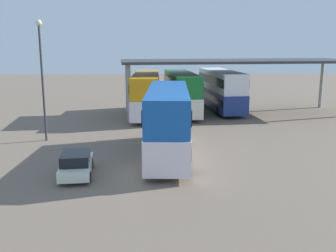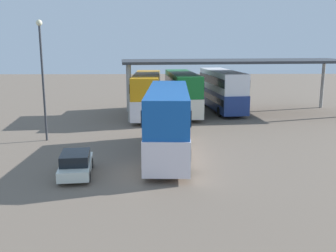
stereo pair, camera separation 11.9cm
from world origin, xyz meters
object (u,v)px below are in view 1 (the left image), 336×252
Objects in this scene: parked_hatchback at (76,164)px; double_decker_near_canopy at (146,93)px; double_decker_main at (168,120)px; lamppost_tall at (42,67)px; double_decker_mid_row at (182,91)px; double_decker_far_right at (221,89)px.

parked_hatchback is 0.37× the size of double_decker_near_canopy.
double_decker_near_canopy is (3.31, 17.94, 1.62)m from parked_hatchback.
parked_hatchback is at bearing 127.57° from double_decker_main.
lamppost_tall is (-3.90, 7.99, 4.78)m from parked_hatchback.
double_decker_mid_row reaches higher than parked_hatchback.
double_decker_main is 1.21× the size of lamppost_tall.
double_decker_far_right is (6.08, 17.03, -0.05)m from double_decker_main.
double_decker_mid_row is 0.99× the size of double_decker_far_right.
lamppost_tall reaches higher than double_decker_near_canopy.
double_decker_far_right is at bearing -17.51° from double_decker_main.
double_decker_main is at bearing 168.22° from double_decker_mid_row.
double_decker_main reaches higher than double_decker_mid_row.
double_decker_main is 1.00× the size of double_decker_far_right.
double_decker_far_right is at bearing -70.19° from double_decker_near_canopy.
double_decker_far_right reaches higher than double_decker_near_canopy.
double_decker_far_right is (7.92, 2.77, 0.06)m from double_decker_near_canopy.
lamppost_tall is (-7.21, -9.95, 3.16)m from double_decker_near_canopy.
double_decker_near_canopy is at bearing 9.49° from double_decker_main.
parked_hatchback is 10.09m from lamppost_tall.
double_decker_near_canopy is at bearing 100.57° from double_decker_mid_row.
double_decker_main is 1.00× the size of double_decker_mid_row.
parked_hatchback is 0.38× the size of double_decker_mid_row.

